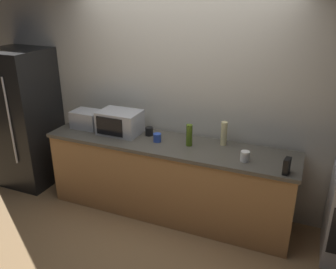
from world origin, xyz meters
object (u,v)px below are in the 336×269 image
Objects in this scene: bottle_olive_oil at (189,135)px; mug_blue at (157,138)px; refrigerator at (25,119)px; mug_white at (245,156)px; toaster_oven at (87,119)px; microwave at (120,122)px; mug_black at (149,131)px; cordless_phone at (287,166)px; bottle_hand_soap at (224,134)px.

bottle_olive_oil is 2.54× the size of mug_blue.
refrigerator is 17.44× the size of mug_white.
toaster_oven is at bearing 3.64° from refrigerator.
microwave is at bearing 178.56° from bottle_olive_oil.
mug_black is (0.34, 0.07, -0.09)m from microwave.
mug_black is (-1.57, 0.34, -0.03)m from cordless_phone.
bottle_hand_soap is (1.68, 0.13, 0.03)m from toaster_oven.
bottle_olive_oil is (0.87, -0.02, -0.02)m from microwave.
cordless_phone reaches higher than mug_white.
cordless_phone is 0.57× the size of bottle_hand_soap.
refrigerator is 6.80× the size of bottle_hand_soap.
microwave is 2.00× the size of bottle_olive_oil.
microwave is (1.42, 0.05, 0.13)m from refrigerator.
toaster_oven is 0.82m from mug_black.
bottle_hand_soap is (1.21, 0.14, -0.00)m from microwave.
bottle_hand_soap is (0.34, 0.16, 0.01)m from bottle_olive_oil.
cordless_phone is at bearing -12.35° from mug_black.
mug_white is (0.64, -0.14, -0.07)m from bottle_olive_oil.
bottle_olive_oil is 0.38m from bottle_hand_soap.
mug_black is (-0.53, 0.09, -0.07)m from bottle_olive_oil.
mug_black is 1.19m from mug_white.
microwave reaches higher than mug_black.
toaster_oven is at bearing 178.51° from microwave.
mug_white is at bearing -6.25° from microwave.
microwave is 4.96× the size of mug_black.
mug_black is at bearing -175.61° from bottle_hand_soap.
refrigerator is 18.60× the size of mug_black.
refrigerator is 3.75× the size of microwave.
microwave is 0.52m from mug_blue.
microwave reaches higher than bottle_olive_oil.
microwave is 1.52m from mug_white.
refrigerator is at bearing 177.71° from mug_white.
mug_black is at bearing 176.01° from cordless_phone.
mug_black is (1.76, 0.12, 0.05)m from refrigerator.
refrigerator is at bearing -175.92° from bottle_hand_soap.
mug_white is (0.30, -0.30, -0.08)m from bottle_hand_soap.
toaster_oven reaches higher than mug_blue.
cordless_phone is at bearing -3.82° from refrigerator.
cordless_phone is 1.45× the size of mug_white.
toaster_oven is 1.42× the size of bottle_olive_oil.
microwave is 5.08× the size of mug_blue.
mug_black is (-0.87, -0.07, -0.08)m from bottle_hand_soap.
microwave reaches higher than cordless_phone.
refrigerator is 2.93m from mug_white.
toaster_oven is 3.51× the size of mug_black.
mug_white is at bearing 173.72° from cordless_phone.
mug_white is at bearing -45.79° from bottle_hand_soap.
refrigerator is at bearing -178.06° from microwave.
mug_white is (1.97, -0.18, -0.05)m from toaster_oven.
cordless_phone reaches higher than mug_blue.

